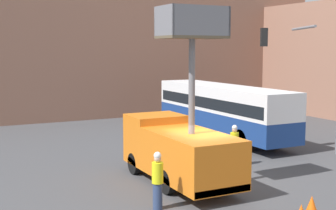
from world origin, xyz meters
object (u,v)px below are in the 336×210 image
Objects in this scene: city_bus at (222,107)px; road_worker_near_truck at (158,180)px; traffic_light_pole at (314,65)px; traffic_cone_mid_road at (312,207)px; road_worker_directing at (234,145)px; utility_truck at (179,146)px.

city_bus reaches higher than road_worker_near_truck.
traffic_light_pole is 9.45× the size of traffic_cone_mid_road.
city_bus reaches higher than road_worker_directing.
city_bus is at bearing -126.82° from road_worker_near_truck.
utility_truck is at bearing -169.74° from traffic_light_pole.
traffic_light_pole is 3.41× the size of road_worker_near_truck.
utility_truck is 3.82m from road_worker_directing.
traffic_cone_mid_road is (1.99, -5.21, -1.16)m from utility_truck.
road_worker_directing is at bearing 19.86° from utility_truck.
road_worker_near_truck is 1.02× the size of road_worker_directing.
road_worker_near_truck is 5.00m from traffic_cone_mid_road.
city_bus is 6.81m from road_worker_directing.
city_bus is at bearing 108.35° from road_worker_directing.
utility_truck is 1.03× the size of traffic_light_pole.
road_worker_near_truck is 2.77× the size of traffic_cone_mid_road.
utility_truck reaches higher than city_bus.
utility_truck is 3.60× the size of road_worker_directing.
road_worker_directing is at bearing 76.44° from traffic_cone_mid_road.
traffic_light_pole is 10.18m from traffic_cone_mid_road.
utility_truck is 9.03m from traffic_light_pole.
utility_truck is 9.74× the size of traffic_cone_mid_road.
utility_truck is 5.70m from traffic_cone_mid_road.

